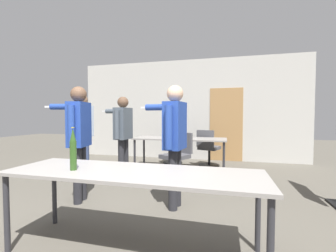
% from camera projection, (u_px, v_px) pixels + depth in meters
% --- Properties ---
extents(back_wall, '(6.60, 0.12, 2.90)m').
position_uv_depth(back_wall, '(189.00, 110.00, 6.61)').
color(back_wall, beige).
rests_on(back_wall, ground_plane).
extents(conference_table_near, '(2.35, 0.71, 0.76)m').
position_uv_depth(conference_table_near, '(133.00, 178.00, 2.05)').
color(conference_table_near, gray).
rests_on(conference_table_near, ground_plane).
extents(conference_table_far, '(2.10, 0.73, 0.76)m').
position_uv_depth(conference_table_far, '(180.00, 141.00, 5.17)').
color(conference_table_far, gray).
rests_on(conference_table_far, ground_plane).
extents(person_center_tall, '(0.73, 0.73, 1.71)m').
position_uv_depth(person_center_tall, '(82.00, 127.00, 4.68)').
color(person_center_tall, '#3D4C75').
rests_on(person_center_tall, ground_plane).
extents(person_left_plaid, '(0.83, 0.56, 1.69)m').
position_uv_depth(person_left_plaid, '(78.00, 132.00, 3.27)').
color(person_left_plaid, '#28282D').
rests_on(person_left_plaid, ground_plane).
extents(person_right_polo, '(0.75, 0.65, 1.67)m').
position_uv_depth(person_right_polo, '(174.00, 134.00, 3.05)').
color(person_right_polo, '#28282D').
rests_on(person_right_polo, ground_plane).
extents(person_far_watching, '(0.75, 0.63, 1.65)m').
position_uv_depth(person_far_watching, '(123.00, 129.00, 4.51)').
color(person_far_watching, '#28282D').
rests_on(person_far_watching, ground_plane).
extents(office_chair_side_rolled, '(0.59, 0.64, 0.92)m').
position_uv_depth(office_chair_side_rolled, '(208.00, 149.00, 5.63)').
color(office_chair_side_rolled, black).
rests_on(office_chair_side_rolled, ground_plane).
extents(office_chair_far_right, '(0.64, 0.67, 0.92)m').
position_uv_depth(office_chair_far_right, '(177.00, 157.00, 4.50)').
color(office_chair_far_right, black).
rests_on(office_chair_far_right, ground_plane).
extents(office_chair_near_pushed, '(0.52, 0.57, 0.90)m').
position_uv_depth(office_chair_near_pushed, '(172.00, 148.00, 5.97)').
color(office_chair_near_pushed, black).
rests_on(office_chair_near_pushed, ground_plane).
extents(beer_bottle, '(0.06, 0.06, 0.40)m').
position_uv_depth(beer_bottle, '(73.00, 150.00, 2.07)').
color(beer_bottle, '#2D511E').
rests_on(beer_bottle, conference_table_near).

